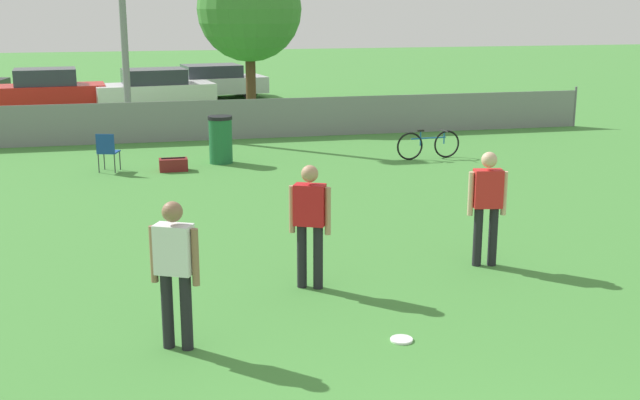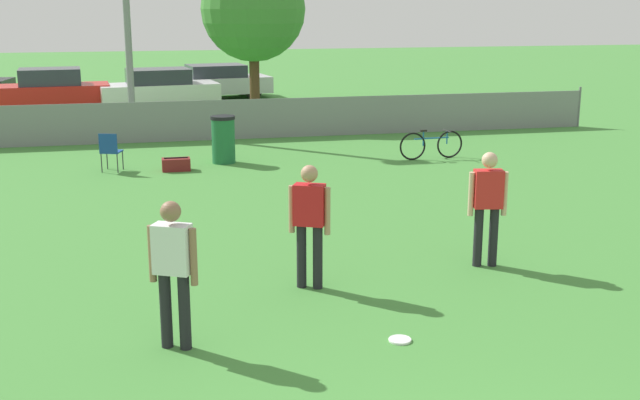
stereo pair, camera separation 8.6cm
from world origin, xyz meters
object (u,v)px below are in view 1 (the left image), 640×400
object	(u,v)px
bicycle_sideline	(429,145)
trash_bin	(221,139)
frisbee_disc	(402,340)
gear_bag_sideline	(173,165)
player_thrower_red	(310,217)
player_defender_red	(487,200)
parked_car_silver	(212,82)
tree_near_pole	(249,9)
player_receiver_white	(175,264)
parked_car_white	(155,90)
folding_chair_sideline	(107,150)
parked_car_red	(46,91)

from	to	relation	value
bicycle_sideline	trash_bin	size ratio (longest dim) A/B	1.48
frisbee_disc	gear_bag_sideline	world-z (taller)	gear_bag_sideline
frisbee_disc	gear_bag_sideline	xyz separation A→B (m)	(-2.00, 10.06, 0.13)
player_thrower_red	bicycle_sideline	bearing A→B (deg)	85.39
player_defender_red	gear_bag_sideline	distance (m)	8.81
parked_car_silver	gear_bag_sideline	bearing A→B (deg)	-107.45
tree_near_pole	player_thrower_red	world-z (taller)	tree_near_pole
tree_near_pole	trash_bin	xyz separation A→B (m)	(-1.75, -6.90, -2.92)
player_receiver_white	frisbee_disc	world-z (taller)	player_receiver_white
gear_bag_sideline	player_defender_red	bearing A→B (deg)	-62.67
parked_car_white	gear_bag_sideline	bearing A→B (deg)	-97.32
player_receiver_white	folding_chair_sideline	distance (m)	9.94
player_receiver_white	player_thrower_red	bearing A→B (deg)	66.78
frisbee_disc	bicycle_sideline	bearing A→B (deg)	67.79
tree_near_pole	parked_car_red	size ratio (longest dim) A/B	1.28
player_receiver_white	trash_bin	size ratio (longest dim) A/B	1.50
frisbee_disc	parked_car_white	world-z (taller)	parked_car_white
gear_bag_sideline	parked_car_red	world-z (taller)	parked_car_red
folding_chair_sideline	parked_car_red	bearing A→B (deg)	-60.63
folding_chair_sideline	trash_bin	xyz separation A→B (m)	(2.58, 0.47, 0.05)
trash_bin	parked_car_red	world-z (taller)	parked_car_red
player_defender_red	gear_bag_sideline	xyz separation A→B (m)	(-4.03, 7.79, -0.83)
folding_chair_sideline	bicycle_sideline	bearing A→B (deg)	-163.66
player_thrower_red	parked_car_white	bearing A→B (deg)	119.76
player_receiver_white	parked_car_white	xyz separation A→B (m)	(0.44, 20.81, -0.30)
player_thrower_red	parked_car_white	xyz separation A→B (m)	(-1.40, 19.26, -0.30)
player_receiver_white	parked_car_red	size ratio (longest dim) A/B	0.42
bicycle_sideline	player_thrower_red	bearing A→B (deg)	-124.62
player_receiver_white	player_defender_red	distance (m)	4.88
folding_chair_sideline	gear_bag_sideline	size ratio (longest dim) A/B	1.40
frisbee_disc	parked_car_white	size ratio (longest dim) A/B	0.06
player_receiver_white	folding_chair_sideline	bearing A→B (deg)	122.06
player_receiver_white	trash_bin	bearing A→B (deg)	107.62
frisbee_disc	parked_car_silver	xyz separation A→B (m)	(0.27, 23.88, 0.64)
folding_chair_sideline	parked_car_red	xyz separation A→B (m)	(-2.28, 10.98, 0.19)
bicycle_sideline	folding_chair_sideline	bearing A→B (deg)	174.29
bicycle_sideline	parked_car_white	world-z (taller)	parked_car_white
tree_near_pole	trash_bin	distance (m)	7.69
tree_near_pole	player_defender_red	size ratio (longest dim) A/B	3.07
gear_bag_sideline	player_thrower_red	bearing A→B (deg)	-80.48
frisbee_disc	trash_bin	xyz separation A→B (m)	(-0.84, 10.73, 0.55)
player_thrower_red	player_defender_red	xyz separation A→B (m)	(2.66, 0.33, 0.00)
parked_car_white	parked_car_silver	bearing A→B (deg)	42.05
player_defender_red	trash_bin	world-z (taller)	player_defender_red
player_defender_red	bicycle_sideline	distance (m)	8.12
player_receiver_white	parked_car_silver	world-z (taller)	player_receiver_white
parked_car_white	parked_car_silver	xyz separation A→B (m)	(2.30, 2.69, -0.03)
frisbee_disc	folding_chair_sideline	world-z (taller)	folding_chair_sideline
tree_near_pole	parked_car_silver	world-z (taller)	tree_near_pole
parked_car_silver	player_receiver_white	bearing A→B (deg)	-104.80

